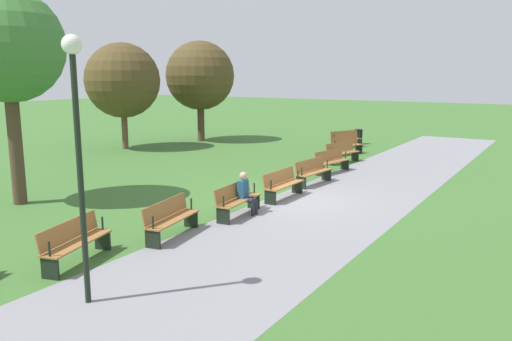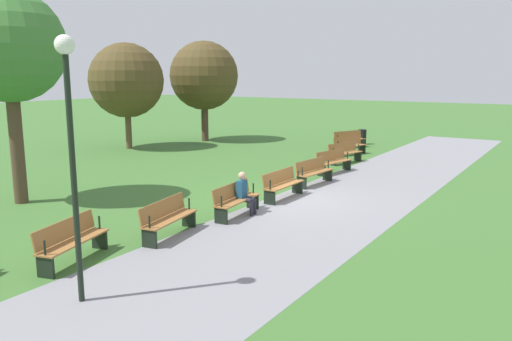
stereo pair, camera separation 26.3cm
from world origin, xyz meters
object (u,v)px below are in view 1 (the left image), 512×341
(bench_7, at_px, (170,218))
(tree_2, at_px, (122,81))
(bench_4, at_px, (313,171))
(trash_bin, at_px, (358,137))
(bench_1, at_px, (346,145))
(bench_3, at_px, (332,161))
(bench_6, at_px, (237,199))
(tree_1, at_px, (7,47))
(lamp_post, at_px, (77,124))
(person_seated, at_px, (246,192))
(tree_0, at_px, (200,76))
(bench_0, at_px, (346,139))
(bench_2, at_px, (342,152))
(bench_5, at_px, (282,184))
(bench_8, at_px, (75,241))

(bench_7, relative_size, tree_2, 0.35)
(bench_4, relative_size, trash_bin, 2.30)
(bench_1, relative_size, bench_3, 1.00)
(bench_1, height_order, bench_4, same)
(bench_1, distance_m, bench_6, 12.02)
(tree_1, xyz_separation_m, lamp_post, (3.56, 7.21, -1.56))
(bench_6, height_order, lamp_post, lamp_post)
(tree_1, bearing_deg, person_seated, 111.98)
(bench_6, distance_m, tree_0, 16.70)
(tree_0, bearing_deg, person_seated, 42.12)
(bench_0, xyz_separation_m, person_seated, (13.88, 2.62, 0.16))
(bench_2, height_order, bench_7, same)
(bench_7, bearing_deg, bench_0, 177.44)
(bench_3, xyz_separation_m, bench_7, (9.65, 0.00, 0.00))
(tree_2, distance_m, trash_bin, 13.12)
(bench_4, bearing_deg, tree_0, -119.73)
(bench_5, distance_m, tree_0, 15.08)
(bench_8, distance_m, tree_1, 7.31)
(bench_7, relative_size, bench_8, 1.00)
(bench_4, bearing_deg, tree_1, -36.43)
(bench_8, bearing_deg, bench_7, 152.35)
(trash_bin, bearing_deg, bench_5, 10.64)
(bench_8, relative_size, person_seated, 1.62)
(bench_2, relative_size, bench_3, 1.00)
(bench_6, height_order, bench_8, same)
(bench_3, xyz_separation_m, trash_bin, (-8.59, -2.10, -0.06))
(bench_7, bearing_deg, bench_1, 174.94)
(bench_5, bearing_deg, tree_1, -53.58)
(bench_3, bearing_deg, lamp_post, 15.22)
(bench_2, xyz_separation_m, bench_4, (4.77, 0.84, 0.00))
(bench_6, height_order, tree_0, tree_0)
(bench_2, relative_size, bench_4, 1.01)
(bench_1, relative_size, bench_6, 1.01)
(bench_6, distance_m, bench_7, 2.42)
(bench_0, xyz_separation_m, bench_4, (9.31, 2.50, 0.00))
(bench_7, relative_size, tree_0, 0.34)
(bench_5, bearing_deg, tree_0, -132.30)
(bench_4, xyz_separation_m, bench_6, (4.84, 0.00, 0.00))
(bench_4, bearing_deg, bench_8, 0.03)
(bench_2, relative_size, bench_6, 1.01)
(tree_0, bearing_deg, bench_5, 47.70)
(bench_7, bearing_deg, trash_bin, 176.48)
(bench_2, xyz_separation_m, bench_5, (7.19, 0.95, 0.00))
(bench_0, bearing_deg, tree_1, 12.07)
(bench_6, height_order, tree_1, tree_1)
(bench_2, bearing_deg, bench_0, -144.83)
(bench_2, relative_size, bench_8, 1.00)
(trash_bin, bearing_deg, bench_0, -3.07)
(bench_2, bearing_deg, bench_5, 22.63)
(bench_0, height_order, bench_5, same)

